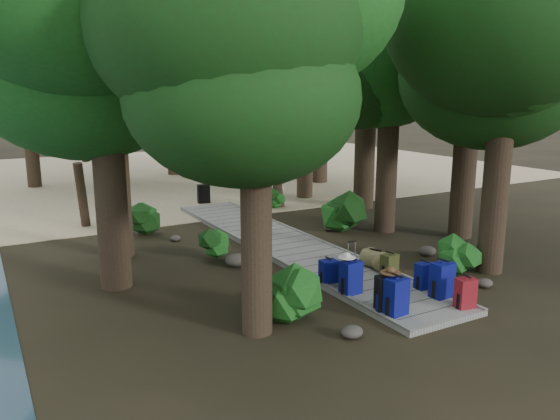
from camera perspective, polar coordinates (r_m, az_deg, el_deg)
ground at (r=14.39m, az=2.77°, el=-4.89°), size 120.00×120.00×0.00m
sand_beach at (r=28.89m, az=-14.41°, el=3.48°), size 40.00×22.00×0.02m
boardwalk at (r=15.20m, az=0.76°, el=-3.71°), size 2.00×12.00×0.12m
backpack_left_a at (r=10.59m, az=12.08°, el=-8.65°), size 0.45×0.34×0.79m
backpack_left_b at (r=10.74m, az=11.08°, el=-8.40°), size 0.49×0.41×0.76m
backpack_left_c at (r=11.50m, az=7.43°, el=-6.82°), size 0.44×0.33×0.77m
backpack_left_d at (r=12.13m, az=5.09°, el=-6.26°), size 0.38×0.29×0.56m
backpack_right_a at (r=11.30m, az=18.82°, el=-8.06°), size 0.40×0.31×0.66m
backpack_right_b at (r=11.69m, az=16.59°, el=-6.83°), size 0.46×0.34×0.81m
backpack_right_c at (r=12.12m, az=14.83°, el=-6.52°), size 0.36×0.26×0.62m
backpack_right_d at (r=12.76m, az=11.37°, el=-5.52°), size 0.40×0.31×0.56m
duffel_right_khaki at (r=13.28m, az=9.92°, el=-5.07°), size 0.59×0.73×0.42m
suitcase_on_boardwalk at (r=11.85m, az=7.42°, el=-6.72°), size 0.38×0.21×0.58m
lone_suitcase_on_sand at (r=21.27m, az=-7.99°, el=1.70°), size 0.48×0.31×0.72m
hat_brown at (r=10.62m, az=11.48°, el=-6.14°), size 0.40×0.40×0.12m
hat_white at (r=11.36m, az=7.01°, el=-4.68°), size 0.35×0.35×0.12m
kayak at (r=22.01m, az=-18.24°, el=1.03°), size 1.17×3.30×0.32m
sun_lounger at (r=23.91m, az=-0.93°, el=2.94°), size 1.14×2.18×0.67m
tree_right_a at (r=13.53m, az=22.39°, el=11.78°), size 5.21×5.21×8.68m
tree_right_b at (r=16.65m, az=19.37°, el=13.80°), size 5.47×5.47×9.76m
tree_right_c at (r=16.77m, az=11.46°, el=13.08°), size 5.25×5.25×9.09m
tree_right_d at (r=20.20m, az=9.17°, el=15.32°), size 5.85×5.85×10.73m
tree_right_e at (r=21.93m, az=2.70°, el=13.28°), size 5.14×5.14×9.26m
tree_right_f at (r=25.84m, az=4.30°, el=14.94°), size 6.11×6.11×10.90m
tree_left_a at (r=9.17m, az=-2.61°, el=10.10°), size 4.68×4.68×7.81m
tree_left_b at (r=12.09m, az=-18.12°, el=14.62°), size 5.40×5.40×9.73m
tree_left_c at (r=14.44m, az=-17.13°, el=11.81°), size 4.90×4.90×8.52m
tree_back_a at (r=26.66m, az=-17.07°, el=12.20°), size 5.13×5.13×8.88m
tree_back_b at (r=28.69m, az=-11.34°, el=13.57°), size 5.60×5.60×10.00m
tree_back_c at (r=29.82m, az=-5.26°, el=13.72°), size 5.57×5.57×10.02m
tree_back_d at (r=26.82m, az=-25.03°, el=11.27°), size 5.15×5.15×8.58m
palm_right_a at (r=20.34m, az=-0.06°, el=12.00°), size 4.86×4.86×8.28m
palm_right_b at (r=26.15m, az=-1.86°, el=11.19°), size 3.87×3.87×7.48m
palm_right_c at (r=26.39m, az=-6.93°, el=9.66°), size 3.86×3.86×6.14m
palm_left_a at (r=18.08m, az=-20.98°, el=8.00°), size 3.96×3.96×6.29m
rock_left_a at (r=9.92m, az=7.54°, el=-12.51°), size 0.40×0.36×0.22m
rock_left_b at (r=11.58m, az=-2.13°, el=-8.76°), size 0.33×0.30×0.18m
rock_left_c at (r=13.63m, az=-4.60°, el=-5.22°), size 0.57×0.52×0.31m
rock_left_d at (r=16.12m, az=-10.89°, el=-2.91°), size 0.30×0.27×0.17m
rock_right_a at (r=12.99m, az=20.61°, el=-7.16°), size 0.36×0.33×0.20m
rock_right_b at (r=14.93m, az=15.15°, el=-4.16°), size 0.48×0.43×0.26m
rock_right_c at (r=17.04m, az=5.20°, el=-1.86°), size 0.35×0.31×0.19m
shrub_left_a at (r=10.28m, az=1.10°, el=-8.82°), size 1.22×1.22×1.10m
shrub_left_b at (r=14.17m, az=-7.11°, el=-3.46°), size 0.95×0.95×0.85m
shrub_left_c at (r=16.96m, az=-14.10°, el=-0.76°), size 1.17×1.17×1.05m
shrub_right_a at (r=13.80m, az=18.25°, el=-4.60°), size 0.86×0.86×0.77m
shrub_right_b at (r=16.95m, az=6.81°, el=-0.22°), size 1.33×1.33×1.20m
shrub_right_c at (r=20.05m, az=-0.49°, el=1.02°), size 0.72×0.72×0.65m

